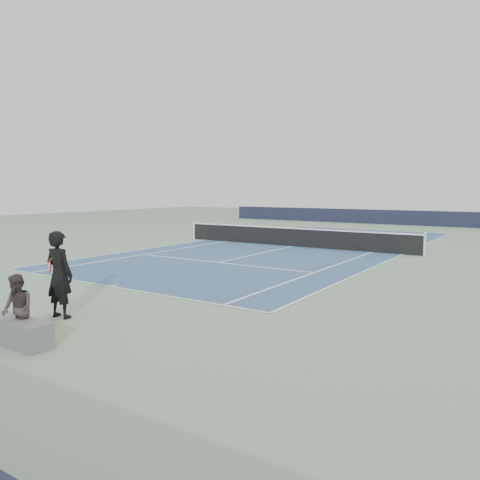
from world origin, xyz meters
The scene contains 7 objects.
ground centered at (0.00, 0.00, 0.00)m, with size 80.00×80.00×0.00m, color gray.
court_surface centered at (0.00, 0.00, 0.01)m, with size 10.97×23.77×0.01m, color #36587F.
tennis_net centered at (0.00, 0.00, 0.50)m, with size 12.90×0.10×1.07m.
windscreen_far centered at (0.00, 17.88, 0.60)m, with size 30.00×0.25×1.20m, color black.
tennis_player centered at (1.68, -14.78, 0.99)m, with size 0.85×0.61×1.98m.
tennis_ball centered at (1.84, -15.58, 0.03)m, with size 0.07×0.07×0.07m, color #CEE12E.
spectator_bench centered at (2.65, -16.39, 0.48)m, with size 1.56×0.67×1.33m.
Camera 1 is at (10.77, -21.19, 2.90)m, focal length 35.00 mm.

